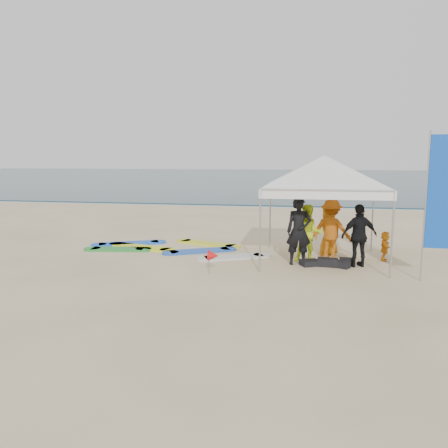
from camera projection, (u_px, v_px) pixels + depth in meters
name	position (u px, v px, depth m)	size (l,w,h in m)	color
ground	(171.00, 292.00, 9.96)	(120.00, 120.00, 0.00)	beige
ocean	(286.00, 177.00, 68.28)	(160.00, 84.00, 0.08)	#0C2633
shoreline_foam	(257.00, 206.00, 27.65)	(160.00, 1.20, 0.01)	silver
person_black_a	(299.00, 231.00, 12.40)	(0.71, 0.46, 1.93)	black
person_yellow	(309.00, 234.00, 12.68)	(0.82, 0.64, 1.69)	#D8F122
person_orange_a	(331.00, 230.00, 13.02)	(1.18, 0.68, 1.82)	#C75D11
person_black_b	(359.00, 236.00, 12.15)	(1.04, 0.43, 1.77)	black
person_orange_b	(329.00, 230.00, 13.59)	(0.78, 0.51, 1.60)	#C87311
person_seated	(385.00, 246.00, 12.92)	(0.82, 0.26, 0.88)	orange
canopy_tent	(324.00, 156.00, 12.54)	(4.70, 4.70, 3.55)	#A5A5A8
feather_flag	(438.00, 194.00, 10.47)	(0.62, 0.04, 3.68)	#A5A5A8
marker_pennant	(213.00, 256.00, 11.40)	(0.28, 0.28, 0.64)	#A5A5A8
gear_pile	(328.00, 263.00, 12.32)	(1.52, 0.71, 0.22)	black
surfboard_spread	(170.00, 248.00, 14.60)	(5.97, 3.14, 0.07)	silver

